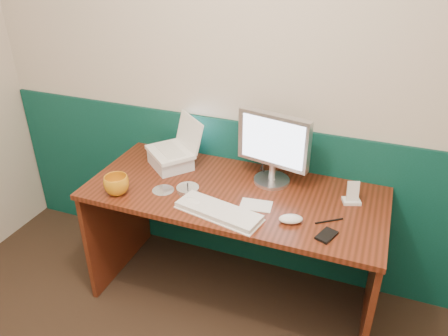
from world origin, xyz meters
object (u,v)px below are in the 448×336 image
at_px(mug, 117,185).
at_px(camcorder, 266,158).
at_px(laptop, 169,136).
at_px(monitor, 274,149).
at_px(desk, 233,246).
at_px(keyboard, 219,212).

xyz_separation_m(mug, camcorder, (0.67, 0.51, 0.04)).
relative_size(mug, camcorder, 0.73).
xyz_separation_m(laptop, monitor, (0.61, 0.04, 0.01)).
bearing_deg(desk, monitor, 46.85).
bearing_deg(camcorder, monitor, -80.27).
bearing_deg(desk, camcorder, 69.58).
relative_size(laptop, keyboard, 0.63).
bearing_deg(laptop, desk, 23.51).
relative_size(desk, laptop, 5.80).
distance_m(laptop, monitor, 0.61).
bearing_deg(keyboard, laptop, 153.21).
bearing_deg(mug, laptop, 71.58).
bearing_deg(mug, monitor, 29.48).
height_order(laptop, camcorder, laptop).
distance_m(monitor, mug, 0.86).
bearing_deg(laptop, mug, -68.43).
distance_m(monitor, camcorder, 0.16).
relative_size(monitor, keyboard, 0.93).
relative_size(monitor, camcorder, 2.23).
distance_m(laptop, mug, 0.42).
xyz_separation_m(laptop, mug, (-0.13, -0.38, -0.15)).
bearing_deg(camcorder, laptop, 168.54).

